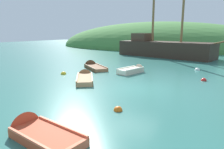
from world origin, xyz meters
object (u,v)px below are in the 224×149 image
(buoy_white, at_px, (197,70))
(sailing_ship, at_px, (163,51))
(rowboat_near_dock, at_px, (85,78))
(rowboat_far, at_px, (93,67))
(buoy_red, at_px, (204,81))
(buoy_yellow, at_px, (64,74))
(rowboat_center, at_px, (36,133))
(buoy_orange, at_px, (118,111))
(rowboat_outer_left, at_px, (134,71))

(buoy_white, bearing_deg, sailing_ship, 122.31)
(rowboat_near_dock, distance_m, buoy_white, 10.05)
(rowboat_far, xyz_separation_m, buoy_red, (9.55, -0.50, -0.08))
(rowboat_far, relative_size, buoy_yellow, 8.53)
(sailing_ship, height_order, buoy_red, sailing_ship)
(buoy_yellow, distance_m, buoy_red, 10.38)
(sailing_ship, distance_m, rowboat_center, 23.82)
(buoy_yellow, bearing_deg, buoy_white, 38.20)
(sailing_ship, relative_size, buoy_white, 36.48)
(buoy_red, bearing_deg, buoy_white, 102.97)
(rowboat_center, relative_size, rowboat_far, 0.85)
(rowboat_near_dock, height_order, buoy_orange, rowboat_near_dock)
(rowboat_near_dock, relative_size, buoy_yellow, 8.14)
(buoy_orange, xyz_separation_m, buoy_white, (1.65, 11.79, 0.00))
(rowboat_center, xyz_separation_m, rowboat_outer_left, (-1.53, 11.36, 0.06))
(buoy_yellow, relative_size, buoy_red, 1.15)
(buoy_orange, bearing_deg, rowboat_near_dock, 139.60)
(rowboat_center, relative_size, buoy_orange, 8.27)
(rowboat_far, height_order, buoy_orange, rowboat_far)
(buoy_yellow, distance_m, buoy_white, 11.45)
(rowboat_near_dock, height_order, buoy_red, rowboat_near_dock)
(rowboat_outer_left, bearing_deg, rowboat_near_dock, 168.99)
(buoy_red, bearing_deg, rowboat_outer_left, 175.88)
(rowboat_center, bearing_deg, buoy_red, -101.39)
(buoy_red, bearing_deg, rowboat_near_dock, -153.24)
(sailing_ship, height_order, rowboat_center, sailing_ship)
(buoy_yellow, bearing_deg, rowboat_near_dock, -14.20)
(rowboat_center, distance_m, rowboat_near_dock, 8.06)
(rowboat_center, distance_m, buoy_yellow, 9.98)
(sailing_ship, bearing_deg, rowboat_center, -71.06)
(sailing_ship, distance_m, buoy_orange, 20.83)
(buoy_white, bearing_deg, rowboat_near_dock, -129.68)
(rowboat_outer_left, distance_m, buoy_white, 5.76)
(rowboat_center, height_order, buoy_red, rowboat_center)
(rowboat_near_dock, xyz_separation_m, buoy_white, (6.42, 7.73, -0.10))
(buoy_orange, relative_size, buoy_white, 0.91)
(buoy_white, xyz_separation_m, buoy_red, (0.93, -4.03, 0.00))
(buoy_yellow, bearing_deg, rowboat_outer_left, 37.17)
(rowboat_outer_left, xyz_separation_m, buoy_red, (5.39, -0.39, -0.14))
(rowboat_far, xyz_separation_m, rowboat_near_dock, (2.21, -4.21, 0.02))
(buoy_orange, bearing_deg, sailing_ship, 100.60)
(rowboat_center, bearing_deg, buoy_white, -93.06)
(rowboat_outer_left, bearing_deg, sailing_ship, 19.25)
(sailing_ship, relative_size, rowboat_outer_left, 5.02)
(buoy_white, bearing_deg, rowboat_outer_left, -140.79)
(sailing_ship, height_order, buoy_yellow, sailing_ship)
(rowboat_far, distance_m, buoy_red, 9.56)
(rowboat_far, xyz_separation_m, buoy_orange, (6.97, -8.26, -0.08))
(sailing_ship, relative_size, buoy_yellow, 35.09)
(rowboat_far, xyz_separation_m, rowboat_outer_left, (4.16, -0.11, 0.06))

